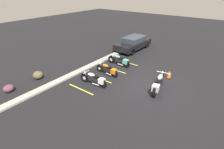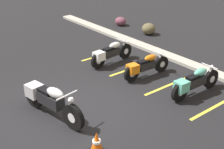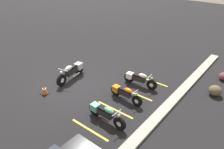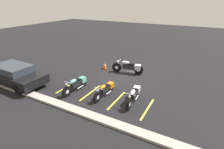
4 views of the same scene
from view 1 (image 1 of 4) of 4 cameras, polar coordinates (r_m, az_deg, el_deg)
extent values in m
plane|color=black|center=(11.59, 12.34, -3.61)|extent=(60.00, 60.00, 0.00)
cylinder|color=black|center=(11.84, 15.93, -1.38)|extent=(0.73, 0.25, 0.71)
cylinder|color=silver|center=(11.84, 15.93, -1.38)|extent=(0.29, 0.18, 0.27)
cylinder|color=black|center=(10.40, 13.87, -5.33)|extent=(0.73, 0.25, 0.71)
cylinder|color=silver|center=(10.40, 13.87, -5.33)|extent=(0.29, 0.18, 0.27)
cube|color=black|center=(10.99, 15.00, -2.62)|extent=(0.86, 0.44, 0.32)
ellipsoid|color=#B7B7BC|center=(11.04, 15.44, -0.80)|extent=(0.65, 0.38, 0.26)
cube|color=black|center=(10.73, 14.90, -2.05)|extent=(0.51, 0.34, 0.09)
cube|color=#B7B7BC|center=(10.35, 14.06, -4.27)|extent=(0.49, 0.46, 0.37)
cylinder|color=silver|center=(11.60, 15.96, -0.43)|extent=(0.29, 0.11, 0.58)
cylinder|color=silver|center=(11.42, 16.06, 0.69)|extent=(0.15, 0.67, 0.04)
sphere|color=silver|center=(11.58, 16.16, 0.58)|extent=(0.15, 0.15, 0.15)
cylinder|color=silver|center=(10.94, 13.70, -4.55)|extent=(0.60, 0.18, 0.08)
cylinder|color=black|center=(11.78, -8.90, -1.05)|extent=(0.16, 0.62, 0.61)
cylinder|color=silver|center=(11.78, -8.90, -1.05)|extent=(0.14, 0.24, 0.23)
cylinder|color=black|center=(10.99, -3.15, -2.93)|extent=(0.16, 0.62, 0.61)
cylinder|color=silver|center=(10.99, -3.15, -2.93)|extent=(0.14, 0.24, 0.23)
cube|color=black|center=(11.27, -5.98, -1.41)|extent=(0.32, 0.72, 0.28)
ellipsoid|color=white|center=(11.26, -6.79, -0.05)|extent=(0.29, 0.54, 0.22)
cube|color=black|center=(11.10, -5.38, -0.77)|extent=(0.26, 0.43, 0.07)
cube|color=white|center=(10.93, -3.38, -2.11)|extent=(0.36, 0.40, 0.31)
cylinder|color=silver|center=(11.60, -8.57, -0.14)|extent=(0.08, 0.25, 0.49)
cylinder|color=silver|center=(11.46, -8.43, 0.86)|extent=(0.57, 0.08, 0.03)
sphere|color=silver|center=(11.56, -8.87, 0.67)|extent=(0.13, 0.13, 0.13)
cylinder|color=silver|center=(11.20, -5.37, -3.22)|extent=(0.11, 0.51, 0.06)
cylinder|color=black|center=(13.04, -3.96, 2.08)|extent=(0.14, 0.59, 0.59)
cylinder|color=silver|center=(13.04, -3.96, 2.08)|extent=(0.12, 0.23, 0.22)
cylinder|color=black|center=(12.22, 0.75, 0.32)|extent=(0.14, 0.59, 0.59)
cylinder|color=silver|center=(12.22, 0.75, 0.32)|extent=(0.12, 0.23, 0.22)
cube|color=black|center=(12.53, -1.54, 1.72)|extent=(0.28, 0.69, 0.27)
ellipsoid|color=orange|center=(12.54, -2.16, 2.94)|extent=(0.26, 0.51, 0.21)
cube|color=black|center=(12.37, -1.02, 2.28)|extent=(0.23, 0.40, 0.07)
cube|color=orange|center=(12.17, 0.59, 1.06)|extent=(0.34, 0.37, 0.30)
cylinder|color=silver|center=(12.88, -3.64, 2.88)|extent=(0.07, 0.24, 0.47)
cylinder|color=silver|center=(12.75, -3.50, 3.77)|extent=(0.55, 0.06, 0.03)
sphere|color=silver|center=(12.85, -3.87, 3.61)|extent=(0.12, 0.12, 0.12)
cylinder|color=silver|center=(12.43, -1.13, 0.15)|extent=(0.09, 0.49, 0.06)
cylinder|color=black|center=(14.55, -0.18, 4.96)|extent=(0.13, 0.63, 0.63)
cylinder|color=silver|center=(14.55, -0.18, 4.96)|extent=(0.13, 0.24, 0.24)
cylinder|color=black|center=(13.75, 4.62, 3.50)|extent=(0.13, 0.63, 0.63)
cylinder|color=silver|center=(13.75, 4.62, 3.50)|extent=(0.13, 0.24, 0.24)
cube|color=black|center=(14.05, 2.32, 4.75)|extent=(0.29, 0.73, 0.29)
ellipsoid|color=#59B29E|center=(14.06, 1.72, 5.90)|extent=(0.26, 0.54, 0.23)
cube|color=black|center=(13.89, 2.87, 5.31)|extent=(0.24, 0.42, 0.08)
cube|color=#59B29E|center=(13.70, 4.49, 4.21)|extent=(0.35, 0.39, 0.32)
cylinder|color=silver|center=(14.39, 0.17, 5.77)|extent=(0.06, 0.25, 0.51)
cylinder|color=silver|center=(14.27, 0.36, 6.64)|extent=(0.59, 0.05, 0.03)
sphere|color=silver|center=(14.37, -0.03, 6.46)|extent=(0.13, 0.13, 0.13)
cylinder|color=silver|center=(13.94, 2.76, 3.27)|extent=(0.08, 0.52, 0.07)
cylinder|color=black|center=(16.38, 6.63, 7.38)|extent=(0.65, 0.24, 0.64)
cylinder|color=black|center=(17.21, 2.15, 8.53)|extent=(0.65, 0.24, 0.64)
cylinder|color=black|center=(18.66, 11.24, 9.52)|extent=(0.65, 0.24, 0.64)
cylinder|color=black|center=(19.39, 7.07, 10.50)|extent=(0.65, 0.24, 0.64)
cube|color=black|center=(17.81, 6.91, 9.82)|extent=(4.35, 1.92, 0.55)
cube|color=#2D3842|center=(17.79, 7.27, 11.46)|extent=(2.45, 1.58, 0.45)
cube|color=#A8A399|center=(14.16, -6.78, 3.00)|extent=(18.00, 0.50, 0.12)
ellipsoid|color=brown|center=(12.33, -30.69, -3.92)|extent=(0.65, 0.57, 0.45)
ellipsoid|color=brown|center=(13.09, -23.03, -0.17)|extent=(0.90, 0.90, 0.55)
cube|color=black|center=(12.93, 17.97, -0.90)|extent=(0.40, 0.40, 0.03)
cone|color=#EA590F|center=(12.81, 18.14, 0.12)|extent=(0.32, 0.32, 0.55)
cylinder|color=white|center=(12.80, 18.15, 0.23)|extent=(0.20, 0.20, 0.06)
cube|color=gold|center=(11.13, -10.12, -4.75)|extent=(0.10, 2.10, 0.00)
cube|color=gold|center=(12.22, -4.15, -1.30)|extent=(0.10, 2.10, 0.00)
cube|color=gold|center=(13.45, 0.76, 1.58)|extent=(0.10, 2.10, 0.00)
cube|color=gold|center=(14.79, 4.83, 3.94)|extent=(0.10, 2.10, 0.00)
camera|label=2|loc=(15.86, 39.00, 17.66)|focal=50.00mm
camera|label=3|loc=(20.60, 0.21, 29.36)|focal=35.00mm
camera|label=4|loc=(15.21, -39.25, 19.10)|focal=28.00mm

